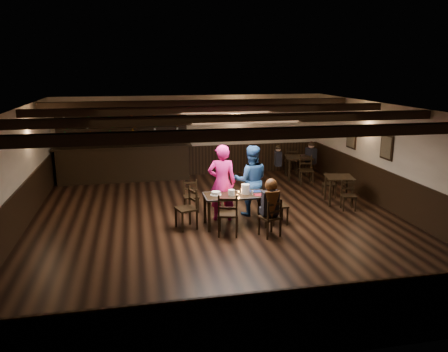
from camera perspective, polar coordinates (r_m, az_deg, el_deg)
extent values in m
plane|color=black|center=(10.36, -0.41, -6.35)|extent=(10.00, 10.00, 0.00)
cube|color=beige|center=(14.82, -4.19, 5.26)|extent=(9.00, 0.02, 2.70)
cube|color=beige|center=(5.40, 10.11, -11.03)|extent=(9.00, 0.02, 2.70)
cube|color=beige|center=(10.13, -26.25, -0.32)|extent=(0.02, 10.00, 2.70)
cube|color=beige|center=(11.68, 21.79, 1.88)|extent=(0.02, 10.00, 2.70)
cube|color=silver|center=(9.75, -0.44, 8.69)|extent=(9.00, 10.00, 0.02)
cube|color=black|center=(14.94, -4.11, 2.02)|extent=(9.00, 0.04, 1.00)
cube|color=black|center=(5.83, 9.62, -18.50)|extent=(9.00, 0.04, 1.00)
cube|color=black|center=(10.35, -25.58, -4.88)|extent=(0.04, 10.00, 1.00)
cube|color=black|center=(11.86, 21.30, -2.14)|extent=(0.04, 10.00, 1.00)
cube|color=black|center=(14.60, -11.67, 6.86)|extent=(0.90, 0.03, 1.00)
cube|color=black|center=(14.58, -11.67, 6.85)|extent=(0.80, 0.02, 0.90)
cube|color=black|center=(12.03, 20.50, 3.55)|extent=(0.03, 0.55, 0.65)
cube|color=#72664C|center=(12.02, 20.41, 3.55)|extent=(0.02, 0.45, 0.55)
cube|color=black|center=(13.66, 16.31, 4.83)|extent=(0.03, 0.55, 0.65)
cube|color=#72664C|center=(13.65, 16.24, 4.83)|extent=(0.02, 0.45, 0.55)
cube|color=black|center=(6.86, 4.44, 5.50)|extent=(8.90, 0.18, 0.18)
cube|color=black|center=(8.78, 0.83, 7.43)|extent=(8.90, 0.18, 0.18)
cube|color=black|center=(10.74, -1.48, 8.65)|extent=(8.90, 0.18, 0.18)
cube|color=black|center=(12.70, -3.09, 9.48)|extent=(8.90, 0.18, 0.18)
cube|color=black|center=(9.80, -1.96, -5.35)|extent=(0.06, 0.06, 0.71)
cube|color=black|center=(10.37, -2.51, -4.25)|extent=(0.06, 0.06, 0.71)
cube|color=black|center=(10.09, 5.55, -4.83)|extent=(0.06, 0.06, 0.71)
cube|color=black|center=(10.64, 4.61, -3.80)|extent=(0.06, 0.06, 0.71)
cube|color=black|center=(10.09, 1.48, -2.53)|extent=(1.46, 0.73, 0.04)
cube|color=#A5A8AD|center=(10.42, 1.05, -2.00)|extent=(1.45, 0.04, 0.04)
cube|color=#A5A8AD|center=(9.77, 1.93, -3.11)|extent=(1.45, 0.04, 0.04)
cube|color=#A5A8AD|center=(10.27, 5.35, -2.30)|extent=(0.03, 0.73, 0.04)
cube|color=#A5A8AD|center=(9.96, -2.52, -2.76)|extent=(0.03, 0.73, 0.04)
cube|color=black|center=(9.85, 1.72, -6.04)|extent=(0.05, 0.05, 0.46)
cube|color=black|center=(9.51, 1.65, -6.79)|extent=(0.05, 0.05, 0.46)
cube|color=black|center=(9.87, -0.53, -5.99)|extent=(0.05, 0.05, 0.46)
cube|color=black|center=(9.53, -0.68, -6.74)|extent=(0.05, 0.05, 0.46)
cube|color=black|center=(9.60, 0.54, -4.98)|extent=(0.55, 0.53, 0.04)
cube|color=black|center=(9.35, 0.49, -3.96)|extent=(0.44, 0.15, 0.48)
cube|color=black|center=(9.37, 0.49, -4.23)|extent=(0.38, 0.13, 0.05)
cube|color=black|center=(9.31, 0.49, -3.11)|extent=(0.38, 0.13, 0.05)
cube|color=black|center=(9.90, 6.23, -6.17)|extent=(0.04, 0.04, 0.41)
cube|color=black|center=(9.66, 7.37, -6.73)|extent=(0.04, 0.04, 0.41)
cube|color=black|center=(9.71, 4.59, -6.54)|extent=(0.04, 0.04, 0.41)
cube|color=black|center=(9.47, 5.71, -7.12)|extent=(0.04, 0.04, 0.41)
cube|color=black|center=(9.61, 6.01, -5.39)|extent=(0.50, 0.49, 0.04)
cube|color=black|center=(9.41, 6.63, -4.44)|extent=(0.39, 0.16, 0.43)
cube|color=black|center=(9.43, 6.62, -4.69)|extent=(0.33, 0.13, 0.05)
cube|color=black|center=(9.37, 6.65, -3.70)|extent=(0.33, 0.13, 0.05)
cube|color=black|center=(10.19, -6.30, -5.45)|extent=(0.05, 0.05, 0.45)
cube|color=black|center=(10.32, -4.48, -5.14)|extent=(0.05, 0.05, 0.45)
cube|color=black|center=(9.86, -5.43, -6.10)|extent=(0.05, 0.05, 0.45)
cube|color=black|center=(10.00, -3.55, -5.77)|extent=(0.05, 0.05, 0.45)
cube|color=black|center=(10.01, -4.97, -4.28)|extent=(0.53, 0.55, 0.04)
cube|color=black|center=(10.01, -4.07, -2.84)|extent=(0.17, 0.43, 0.47)
cube|color=black|center=(10.02, -4.07, -3.10)|extent=(0.14, 0.37, 0.05)
cube|color=black|center=(9.97, -4.08, -2.06)|extent=(0.14, 0.37, 0.05)
cube|color=black|center=(10.35, 8.28, -5.27)|extent=(0.03, 0.03, 0.42)
cube|color=black|center=(10.24, 6.52, -5.43)|extent=(0.03, 0.03, 0.42)
cube|color=black|center=(10.66, 7.61, -4.66)|extent=(0.03, 0.03, 0.42)
cube|color=black|center=(10.56, 5.90, -4.81)|extent=(0.03, 0.03, 0.42)
cube|color=black|center=(10.38, 7.11, -3.83)|extent=(0.40, 0.42, 0.04)
cube|color=black|center=(10.26, 6.27, -2.73)|extent=(0.04, 0.41, 0.44)
cube|color=black|center=(10.27, 6.26, -2.96)|extent=(0.03, 0.35, 0.05)
cube|color=black|center=(10.22, 6.29, -2.02)|extent=(0.03, 0.35, 0.05)
cube|color=black|center=(11.07, -5.00, -3.99)|extent=(0.03, 0.03, 0.38)
cube|color=black|center=(11.36, -5.18, -3.52)|extent=(0.03, 0.03, 0.38)
cube|color=black|center=(11.11, -3.35, -3.89)|extent=(0.03, 0.03, 0.38)
cube|color=black|center=(11.40, -3.58, -3.43)|extent=(0.03, 0.03, 0.38)
cube|color=black|center=(11.17, -4.30, -2.68)|extent=(0.38, 0.36, 0.04)
cube|color=black|center=(11.26, -4.42, -1.49)|extent=(0.37, 0.03, 0.40)
cube|color=black|center=(11.27, -4.42, -1.68)|extent=(0.32, 0.02, 0.04)
cube|color=black|center=(11.23, -4.43, -0.90)|extent=(0.32, 0.02, 0.04)
imported|color=#FF1AA5|center=(10.42, -0.28, -0.89)|extent=(0.73, 0.54, 1.85)
imported|color=navy|center=(10.81, 3.54, -0.59)|extent=(0.96, 0.80, 1.76)
cube|color=black|center=(9.69, 5.80, -4.61)|extent=(0.34, 0.34, 0.14)
cube|color=black|center=(9.50, 6.06, -3.47)|extent=(0.36, 0.21, 0.50)
cylinder|color=black|center=(9.43, 6.10, -2.14)|extent=(0.10, 0.36, 0.36)
sphere|color=#D8A384|center=(9.39, 6.12, -1.22)|extent=(0.22, 0.22, 0.22)
sphere|color=#3A1D0D|center=(9.36, 6.18, -1.20)|extent=(0.27, 0.27, 0.27)
cone|color=#3A1D0D|center=(9.38, 6.31, -3.84)|extent=(0.21, 0.21, 0.63)
cylinder|color=white|center=(10.04, -1.07, -2.44)|extent=(0.26, 0.26, 0.01)
cylinder|color=white|center=(10.03, -1.07, -2.21)|extent=(0.21, 0.21, 0.07)
cylinder|color=silver|center=(10.04, -1.07, -2.31)|extent=(0.22, 0.22, 0.03)
cylinder|color=white|center=(9.98, 0.98, -2.17)|extent=(0.15, 0.15, 0.14)
cylinder|color=white|center=(10.12, 2.80, -1.70)|extent=(0.19, 0.19, 0.23)
cylinder|color=#A5A8AD|center=(10.16, 1.92, -2.20)|extent=(0.05, 0.05, 0.03)
sphere|color=orange|center=(10.16, 1.92, -2.04)|extent=(0.03, 0.03, 0.03)
cylinder|color=silver|center=(10.09, 3.75, -2.17)|extent=(0.04, 0.04, 0.09)
cylinder|color=#A5A8AD|center=(10.10, 3.62, -2.17)|extent=(0.03, 0.03, 0.08)
cylinder|color=silver|center=(10.27, 2.89, -1.85)|extent=(0.06, 0.06, 0.10)
cube|color=maroon|center=(10.10, 4.74, -2.43)|extent=(0.27, 0.19, 0.00)
cube|color=navy|center=(10.37, 4.14, -1.98)|extent=(0.28, 0.21, 0.00)
cube|color=black|center=(14.51, -12.86, 1.53)|extent=(4.14, 0.60, 1.10)
cube|color=black|center=(14.39, -12.99, 3.77)|extent=(4.34, 0.70, 0.05)
cube|color=black|center=(14.67, -12.96, 3.86)|extent=(4.14, 0.10, 2.20)
cube|color=black|center=(14.53, -13.03, 4.76)|extent=(4.04, 0.22, 0.03)
cube|color=black|center=(14.47, -13.10, 6.12)|extent=(4.04, 0.22, 0.03)
cube|color=black|center=(14.43, -13.18, 7.50)|extent=(4.04, 0.22, 0.03)
cube|color=black|center=(12.13, 14.84, -0.15)|extent=(0.84, 0.84, 0.04)
cube|color=black|center=(11.89, 13.70, -2.25)|extent=(0.04, 0.04, 0.71)
cube|color=black|center=(12.43, 13.10, -1.49)|extent=(0.04, 0.04, 0.71)
cube|color=black|center=(12.03, 16.41, -2.23)|extent=(0.04, 0.04, 0.71)
cube|color=black|center=(12.58, 15.70, -1.48)|extent=(0.04, 0.04, 0.71)
cube|color=black|center=(14.53, 9.74, 2.43)|extent=(1.00, 1.00, 0.04)
cube|color=black|center=(14.22, 8.50, 0.68)|extent=(0.05, 0.05, 0.71)
cube|color=black|center=(14.89, 8.15, 1.31)|extent=(0.05, 0.05, 0.71)
cube|color=black|center=(14.33, 11.26, 0.67)|extent=(0.05, 0.05, 0.71)
cube|color=black|center=(15.00, 10.79, 1.29)|extent=(0.05, 0.05, 0.71)
cube|color=black|center=(14.34, 7.06, 2.28)|extent=(0.24, 0.35, 0.47)
sphere|color=#D8A384|center=(14.28, 7.10, 3.53)|extent=(0.18, 0.18, 0.18)
sphere|color=black|center=(14.28, 7.11, 3.64)|extent=(0.19, 0.19, 0.19)
cube|color=black|center=(14.83, 11.28, 2.60)|extent=(0.30, 0.40, 0.52)
sphere|color=#D8A384|center=(14.76, 11.35, 3.94)|extent=(0.20, 0.20, 0.20)
sphere|color=black|center=(14.76, 11.35, 4.06)|extent=(0.21, 0.21, 0.21)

